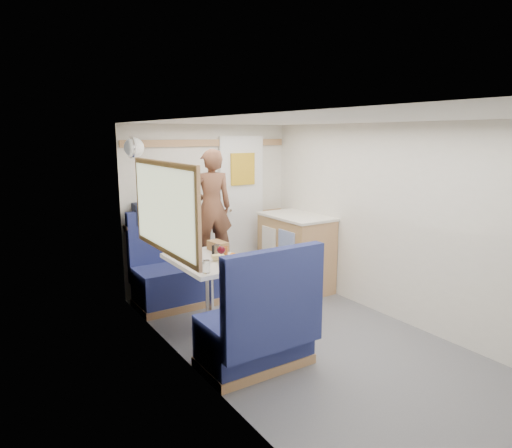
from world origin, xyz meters
TOP-DOWN VIEW (x-y plane):
  - floor at (0.00, 0.00)m, footprint 4.50×4.50m
  - ceiling at (0.00, 0.00)m, footprint 4.50×4.50m
  - wall_back at (0.00, 2.25)m, footprint 2.20×0.02m
  - wall_left at (-1.10, 0.00)m, footprint 0.02×4.50m
  - wall_right at (1.10, 0.00)m, footprint 0.02×4.50m
  - oak_trim_low at (0.00, 2.23)m, footprint 2.15×0.02m
  - oak_trim_high at (0.00, 2.23)m, footprint 2.15×0.02m
  - side_window at (-1.08, 1.00)m, footprint 0.04×1.30m
  - rear_door at (0.45, 2.22)m, footprint 0.62×0.12m
  - dinette_table at (-0.65, 1.00)m, footprint 0.62×0.92m
  - bench_far at (-0.65, 1.86)m, footprint 0.90×0.59m
  - bench_near at (-0.65, 0.14)m, footprint 0.90×0.59m
  - ledge at (-0.65, 2.12)m, footprint 0.90×0.14m
  - dome_light at (-1.04, 1.85)m, footprint 0.20×0.20m
  - galley_counter at (0.82, 1.55)m, footprint 0.57×0.92m
  - person at (-0.25, 1.70)m, footprint 0.52×0.40m
  - duffel_bag at (-0.75, 2.12)m, footprint 0.50×0.27m
  - tray at (-0.45, 0.79)m, footprint 0.33×0.37m
  - orange_fruit at (-0.51, 0.78)m, footprint 0.07×0.07m
  - cheese_block at (-0.60, 0.91)m, footprint 0.12×0.09m
  - wine_glass at (-0.62, 0.80)m, footprint 0.08×0.08m
  - tumbler_left at (-0.86, 0.62)m, footprint 0.07×0.07m
  - tumbler_right at (-0.51, 1.09)m, footprint 0.06×0.06m
  - beer_glass at (-0.46, 1.02)m, footprint 0.06×0.06m
  - pepper_grinder at (-0.54, 1.11)m, footprint 0.04×0.04m
  - salt_grinder at (-0.72, 1.09)m, footprint 0.04×0.04m
  - bread_loaf at (-0.43, 1.23)m, footprint 0.14×0.24m

SIDE VIEW (x-z plane):
  - floor at x=0.00m, z-range 0.00..0.00m
  - bench_far at x=-0.65m, z-range -0.22..0.83m
  - bench_near at x=-0.65m, z-range -0.22..0.83m
  - galley_counter at x=0.82m, z-range 0.01..0.93m
  - dinette_table at x=-0.65m, z-range 0.21..0.93m
  - tray at x=-0.45m, z-range 0.72..0.74m
  - cheese_block at x=-0.60m, z-range 0.74..0.78m
  - beer_glass at x=-0.46m, z-range 0.72..0.81m
  - salt_grinder at x=-0.72m, z-range 0.72..0.81m
  - pepper_grinder at x=-0.54m, z-range 0.72..0.82m
  - bread_loaf at x=-0.43m, z-range 0.72..0.82m
  - tumbler_right at x=-0.51m, z-range 0.72..0.82m
  - orange_fruit at x=-0.51m, z-range 0.74..0.81m
  - tumbler_left at x=-0.86m, z-range 0.72..0.83m
  - wine_glass at x=-0.62m, z-range 0.76..0.93m
  - oak_trim_low at x=0.00m, z-range 0.81..0.89m
  - ledge at x=-0.65m, z-range 0.86..0.90m
  - rear_door at x=0.45m, z-range 0.04..1.90m
  - wall_back at x=0.00m, z-range 0.00..2.00m
  - wall_left at x=-1.10m, z-range 0.00..2.00m
  - wall_right at x=1.10m, z-range 0.00..2.00m
  - duffel_bag at x=-0.75m, z-range 0.90..1.13m
  - person at x=-0.25m, z-range 0.45..1.73m
  - side_window at x=-1.08m, z-range 0.89..1.61m
  - dome_light at x=-1.04m, z-range 1.65..1.85m
  - oak_trim_high at x=0.00m, z-range 1.74..1.82m
  - ceiling at x=0.00m, z-range 2.00..2.00m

